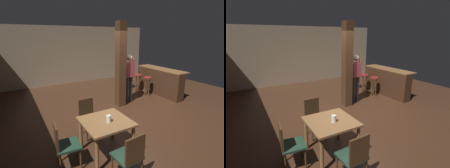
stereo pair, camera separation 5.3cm
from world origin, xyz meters
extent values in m
plane|color=#382114|center=(0.00, 0.00, 0.00)|extent=(10.80, 10.80, 0.00)
cube|color=gray|center=(0.00, 4.50, 1.40)|extent=(8.00, 0.10, 2.80)
cube|color=#422816|center=(0.15, 0.67, 1.40)|extent=(0.28, 0.28, 2.80)
cube|color=brown|center=(-1.53, -1.36, 0.72)|extent=(0.92, 0.92, 0.04)
cylinder|color=brown|center=(-1.15, -0.97, 0.35)|extent=(0.07, 0.07, 0.70)
cylinder|color=brown|center=(-1.92, -0.97, 0.35)|extent=(0.07, 0.07, 0.70)
cylinder|color=brown|center=(-1.15, -1.75, 0.35)|extent=(0.07, 0.07, 0.70)
cylinder|color=brown|center=(-1.92, -1.75, 0.35)|extent=(0.07, 0.07, 0.70)
cube|color=#1E3828|center=(-2.30, -1.35, 0.45)|extent=(0.46, 0.46, 0.04)
cube|color=#422816|center=(-2.49, -1.33, 0.68)|extent=(0.08, 0.38, 0.45)
cylinder|color=#422816|center=(-2.11, -1.19, 0.23)|extent=(0.04, 0.04, 0.43)
cylinder|color=#422816|center=(-2.15, -1.54, 0.23)|extent=(0.04, 0.04, 0.43)
cylinder|color=#422816|center=(-2.46, -1.16, 0.23)|extent=(0.04, 0.04, 0.43)
cylinder|color=#422816|center=(-2.49, -1.51, 0.23)|extent=(0.04, 0.04, 0.43)
cube|color=#1E3828|center=(-1.54, -0.59, 0.45)|extent=(0.45, 0.45, 0.04)
cube|color=#422816|center=(-1.56, -0.40, 0.68)|extent=(0.38, 0.06, 0.45)
cylinder|color=#422816|center=(-1.36, -0.76, 0.23)|extent=(0.04, 0.04, 0.43)
cylinder|color=#422816|center=(-1.71, -0.78, 0.23)|extent=(0.04, 0.04, 0.43)
cylinder|color=#422816|center=(-1.38, -0.41, 0.23)|extent=(0.04, 0.04, 0.43)
cylinder|color=#422816|center=(-1.73, -0.43, 0.23)|extent=(0.04, 0.04, 0.43)
cube|color=#1E3828|center=(-1.56, -2.13, 0.45)|extent=(0.44, 0.44, 0.04)
cube|color=#422816|center=(-1.55, -2.32, 0.68)|extent=(0.38, 0.06, 0.45)
cylinder|color=#422816|center=(-1.74, -1.96, 0.23)|extent=(0.04, 0.04, 0.43)
cylinder|color=#422816|center=(-1.39, -1.94, 0.23)|extent=(0.04, 0.04, 0.43)
cylinder|color=silver|center=(-1.51, -1.44, 0.81)|extent=(0.09, 0.09, 0.14)
cube|color=maroon|center=(0.56, 0.75, 1.20)|extent=(0.34, 0.20, 0.50)
sphere|color=tan|center=(0.56, 0.75, 1.61)|extent=(0.21, 0.21, 0.21)
cylinder|color=#232328|center=(0.64, 0.75, 0.47)|extent=(0.12, 0.12, 0.95)
cylinder|color=#232328|center=(0.48, 0.75, 0.47)|extent=(0.12, 0.12, 0.95)
cylinder|color=maroon|center=(0.76, 0.75, 1.35)|extent=(0.08, 0.08, 0.46)
cylinder|color=maroon|center=(0.37, 0.76, 1.35)|extent=(0.08, 0.08, 0.46)
cube|color=brown|center=(2.28, 0.88, 1.05)|extent=(0.56, 2.21, 0.04)
cube|color=#382114|center=(2.18, 0.88, 0.51)|extent=(0.36, 2.21, 1.03)
cylinder|color=maroon|center=(1.67, 1.00, 0.73)|extent=(0.32, 0.32, 0.05)
torus|color=#4C301C|center=(1.67, 1.00, 0.25)|extent=(0.23, 0.23, 0.02)
cylinder|color=#4C301C|center=(1.67, 1.10, 0.35)|extent=(0.03, 0.03, 0.70)
cylinder|color=#4C301C|center=(1.67, 0.89, 0.35)|extent=(0.03, 0.03, 0.70)
cylinder|color=#4C301C|center=(1.78, 1.00, 0.35)|extent=(0.03, 0.03, 0.70)
cylinder|color=#4C301C|center=(1.57, 1.00, 0.35)|extent=(0.03, 0.03, 0.70)
cylinder|color=maroon|center=(1.66, 1.59, 0.72)|extent=(0.32, 0.32, 0.05)
torus|color=#4C301C|center=(1.66, 1.59, 0.25)|extent=(0.23, 0.23, 0.02)
cylinder|color=#4C301C|center=(1.66, 1.70, 0.35)|extent=(0.03, 0.03, 0.70)
cylinder|color=#4C301C|center=(1.66, 1.49, 0.35)|extent=(0.03, 0.03, 0.70)
cylinder|color=#4C301C|center=(1.76, 1.59, 0.35)|extent=(0.03, 0.03, 0.70)
cylinder|color=#4C301C|center=(1.55, 1.59, 0.35)|extent=(0.03, 0.03, 0.70)
cylinder|color=maroon|center=(1.67, 2.14, 0.73)|extent=(0.35, 0.35, 0.05)
torus|color=brown|center=(1.67, 2.14, 0.26)|extent=(0.25, 0.25, 0.02)
cylinder|color=brown|center=(1.67, 2.26, 0.35)|extent=(0.03, 0.03, 0.70)
cylinder|color=brown|center=(1.67, 2.03, 0.35)|extent=(0.03, 0.03, 0.70)
cylinder|color=brown|center=(1.78, 2.14, 0.35)|extent=(0.03, 0.03, 0.70)
cylinder|color=brown|center=(1.55, 2.14, 0.35)|extent=(0.03, 0.03, 0.70)
camera|label=1|loc=(-3.02, -4.10, 2.36)|focal=28.00mm
camera|label=2|loc=(-2.97, -4.13, 2.36)|focal=28.00mm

